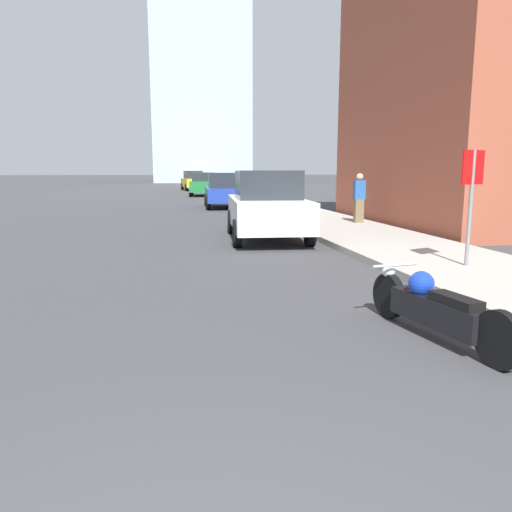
{
  "coord_description": "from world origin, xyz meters",
  "views": [
    {
      "loc": [
        -0.03,
        -1.34,
        1.86
      ],
      "look_at": [
        1.09,
        4.72,
        0.8
      ],
      "focal_mm": 35.0,
      "sensor_mm": 36.0,
      "label": 1
    }
  ],
  "objects_px": {
    "parked_car_blue": "(224,191)",
    "parked_car_yellow": "(193,181)",
    "motorcycle": "(434,308)",
    "parked_car_white": "(267,206)",
    "pedestrian": "(359,198)",
    "parked_car_green": "(204,184)",
    "stop_sign": "(472,187)"
  },
  "relations": [
    {
      "from": "parked_car_yellow",
      "to": "pedestrian",
      "type": "bearing_deg",
      "value": -88.67
    },
    {
      "from": "parked_car_yellow",
      "to": "stop_sign",
      "type": "distance_m",
      "value": 38.99
    },
    {
      "from": "pedestrian",
      "to": "motorcycle",
      "type": "bearing_deg",
      "value": -107.68
    },
    {
      "from": "motorcycle",
      "to": "parked_car_blue",
      "type": "relative_size",
      "value": 0.56
    },
    {
      "from": "parked_car_yellow",
      "to": "pedestrian",
      "type": "height_order",
      "value": "parked_car_yellow"
    },
    {
      "from": "parked_car_blue",
      "to": "stop_sign",
      "type": "relative_size",
      "value": 2.01
    },
    {
      "from": "stop_sign",
      "to": "pedestrian",
      "type": "bearing_deg",
      "value": 82.9
    },
    {
      "from": "motorcycle",
      "to": "parked_car_blue",
      "type": "height_order",
      "value": "parked_car_blue"
    },
    {
      "from": "parked_car_white",
      "to": "parked_car_blue",
      "type": "bearing_deg",
      "value": 93.67
    },
    {
      "from": "parked_car_blue",
      "to": "stop_sign",
      "type": "height_order",
      "value": "stop_sign"
    },
    {
      "from": "parked_car_blue",
      "to": "parked_car_yellow",
      "type": "xyz_separation_m",
      "value": [
        -0.23,
        22.11,
        0.03
      ]
    },
    {
      "from": "parked_car_white",
      "to": "pedestrian",
      "type": "xyz_separation_m",
      "value": [
        3.58,
        2.39,
        0.05
      ]
    },
    {
      "from": "parked_car_white",
      "to": "pedestrian",
      "type": "relative_size",
      "value": 2.84
    },
    {
      "from": "parked_car_green",
      "to": "parked_car_yellow",
      "type": "height_order",
      "value": "parked_car_yellow"
    },
    {
      "from": "parked_car_yellow",
      "to": "stop_sign",
      "type": "height_order",
      "value": "stop_sign"
    },
    {
      "from": "parked_car_white",
      "to": "pedestrian",
      "type": "height_order",
      "value": "parked_car_white"
    },
    {
      "from": "parked_car_white",
      "to": "stop_sign",
      "type": "distance_m",
      "value": 5.78
    },
    {
      "from": "parked_car_blue",
      "to": "pedestrian",
      "type": "bearing_deg",
      "value": -67.07
    },
    {
      "from": "parked_car_blue",
      "to": "stop_sign",
      "type": "distance_m",
      "value": 16.97
    },
    {
      "from": "parked_car_white",
      "to": "parked_car_green",
      "type": "xyz_separation_m",
      "value": [
        0.14,
        23.5,
        -0.07
      ]
    },
    {
      "from": "motorcycle",
      "to": "parked_car_yellow",
      "type": "height_order",
      "value": "parked_car_yellow"
    },
    {
      "from": "parked_car_white",
      "to": "stop_sign",
      "type": "relative_size",
      "value": 2.21
    },
    {
      "from": "parked_car_yellow",
      "to": "parked_car_green",
      "type": "bearing_deg",
      "value": -94.33
    },
    {
      "from": "parked_car_blue",
      "to": "parked_car_white",
      "type": "bearing_deg",
      "value": -88.03
    },
    {
      "from": "parked_car_white",
      "to": "parked_car_yellow",
      "type": "relative_size",
      "value": 1.01
    },
    {
      "from": "parked_car_blue",
      "to": "pedestrian",
      "type": "relative_size",
      "value": 2.57
    },
    {
      "from": "motorcycle",
      "to": "parked_car_blue",
      "type": "distance_m",
      "value": 19.94
    },
    {
      "from": "motorcycle",
      "to": "parked_car_blue",
      "type": "bearing_deg",
      "value": 80.4
    },
    {
      "from": "parked_car_yellow",
      "to": "parked_car_blue",
      "type": "bearing_deg",
      "value": -94.62
    },
    {
      "from": "parked_car_green",
      "to": "parked_car_yellow",
      "type": "distance_m",
      "value": 10.29
    },
    {
      "from": "motorcycle",
      "to": "parked_car_green",
      "type": "height_order",
      "value": "parked_car_green"
    },
    {
      "from": "motorcycle",
      "to": "parked_car_yellow",
      "type": "bearing_deg",
      "value": 80.75
    }
  ]
}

